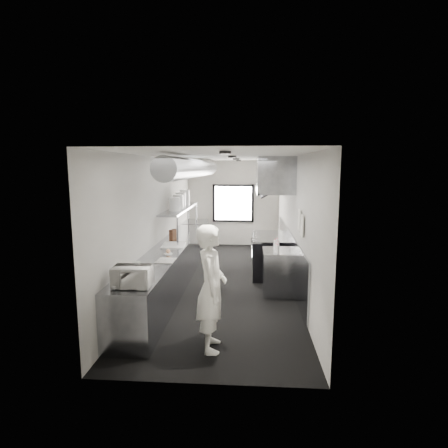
% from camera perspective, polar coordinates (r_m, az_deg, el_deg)
% --- Properties ---
extents(floor, '(3.00, 8.00, 0.01)m').
position_cam_1_polar(floor, '(8.42, 0.17, -8.94)').
color(floor, black).
rests_on(floor, ground).
extents(ceiling, '(3.00, 8.00, 0.01)m').
position_cam_1_polar(ceiling, '(8.02, 0.18, 10.49)').
color(ceiling, silver).
rests_on(ceiling, wall_back).
extents(wall_back, '(3.00, 0.02, 2.80)m').
position_cam_1_polar(wall_back, '(12.06, 1.45, 3.28)').
color(wall_back, '#BCBAB2').
rests_on(wall_back, floor).
extents(wall_front, '(3.00, 0.02, 2.80)m').
position_cam_1_polar(wall_front, '(4.20, -3.50, -7.38)').
color(wall_front, '#BCBAB2').
rests_on(wall_front, floor).
extents(wall_left, '(0.02, 8.00, 2.80)m').
position_cam_1_polar(wall_left, '(8.33, -10.17, 0.63)').
color(wall_left, '#BCBAB2').
rests_on(wall_left, floor).
extents(wall_right, '(0.02, 8.00, 2.80)m').
position_cam_1_polar(wall_right, '(8.14, 10.77, 0.42)').
color(wall_right, '#BCBAB2').
rests_on(wall_right, floor).
extents(wall_cladding, '(0.03, 5.50, 1.10)m').
position_cam_1_polar(wall_cladding, '(8.59, 10.24, -4.90)').
color(wall_cladding, gray).
rests_on(wall_cladding, wall_right).
extents(hvac_duct, '(0.40, 6.40, 0.40)m').
position_cam_1_polar(hvac_duct, '(8.48, -4.41, 8.68)').
color(hvac_duct, gray).
rests_on(hvac_duct, ceiling).
extents(service_window, '(1.36, 0.05, 1.25)m').
position_cam_1_polar(service_window, '(12.03, 1.44, 3.26)').
color(service_window, white).
rests_on(service_window, wall_back).
extents(exhaust_hood, '(0.81, 2.20, 0.88)m').
position_cam_1_polar(exhaust_hood, '(8.71, 7.77, 7.58)').
color(exhaust_hood, gray).
rests_on(exhaust_hood, ceiling).
extents(prep_counter, '(0.70, 6.00, 0.90)m').
position_cam_1_polar(prep_counter, '(7.97, -8.41, -6.68)').
color(prep_counter, gray).
rests_on(prep_counter, floor).
extents(pass_shelf, '(0.45, 3.00, 0.68)m').
position_cam_1_polar(pass_shelf, '(9.22, -6.82, 2.33)').
color(pass_shelf, gray).
rests_on(pass_shelf, prep_counter).
extents(range, '(0.88, 1.60, 0.94)m').
position_cam_1_polar(range, '(8.96, 7.14, -4.79)').
color(range, black).
rests_on(range, floor).
extents(bottle_station, '(0.65, 0.80, 0.90)m').
position_cam_1_polar(bottle_station, '(7.62, 8.55, -7.41)').
color(bottle_station, gray).
rests_on(bottle_station, floor).
extents(far_work_table, '(0.70, 1.20, 0.90)m').
position_cam_1_polar(far_work_table, '(11.52, -4.48, -1.79)').
color(far_work_table, gray).
rests_on(far_work_table, floor).
extents(notice_sheet_a, '(0.02, 0.28, 0.38)m').
position_cam_1_polar(notice_sheet_a, '(6.93, 11.72, 0.60)').
color(notice_sheet_a, white).
rests_on(notice_sheet_a, wall_right).
extents(notice_sheet_b, '(0.02, 0.28, 0.38)m').
position_cam_1_polar(notice_sheet_b, '(6.59, 12.11, -0.26)').
color(notice_sheet_b, white).
rests_on(notice_sheet_b, wall_right).
extents(line_cook, '(0.49, 0.70, 1.80)m').
position_cam_1_polar(line_cook, '(5.19, -2.00, -9.97)').
color(line_cook, white).
rests_on(line_cook, floor).
extents(microwave, '(0.51, 0.39, 0.30)m').
position_cam_1_polar(microwave, '(5.35, -14.19, -7.97)').
color(microwave, white).
rests_on(microwave, prep_counter).
extents(deli_tub_a, '(0.15, 0.15, 0.09)m').
position_cam_1_polar(deli_tub_a, '(6.06, -13.54, -6.98)').
color(deli_tub_a, '#B8C3B4').
rests_on(deli_tub_a, prep_counter).
extents(deli_tub_b, '(0.18, 0.18, 0.10)m').
position_cam_1_polar(deli_tub_b, '(6.32, -13.50, -6.26)').
color(deli_tub_b, '#B8C3B4').
rests_on(deli_tub_b, prep_counter).
extents(newspaper, '(0.33, 0.41, 0.01)m').
position_cam_1_polar(newspaper, '(6.71, -9.08, -5.65)').
color(newspaper, silver).
rests_on(newspaper, prep_counter).
extents(small_plate, '(0.22, 0.22, 0.01)m').
position_cam_1_polar(small_plate, '(7.20, -8.72, -4.63)').
color(small_plate, silver).
rests_on(small_plate, prep_counter).
extents(pastry, '(0.09, 0.09, 0.09)m').
position_cam_1_polar(pastry, '(7.18, -8.73, -4.24)').
color(pastry, tan).
rests_on(pastry, small_plate).
extents(cutting_board, '(0.54, 0.69, 0.02)m').
position_cam_1_polar(cutting_board, '(7.98, -7.87, -3.25)').
color(cutting_board, silver).
rests_on(cutting_board, prep_counter).
extents(knife_block, '(0.17, 0.23, 0.23)m').
position_cam_1_polar(knife_block, '(8.63, -7.94, -1.62)').
color(knife_block, '#4D2E1B').
rests_on(knife_block, prep_counter).
extents(plate_stack_a, '(0.27, 0.27, 0.31)m').
position_cam_1_polar(plate_stack_a, '(8.54, -7.70, 3.09)').
color(plate_stack_a, silver).
rests_on(plate_stack_a, pass_shelf).
extents(plate_stack_b, '(0.34, 0.34, 0.34)m').
position_cam_1_polar(plate_stack_b, '(8.99, -7.20, 3.48)').
color(plate_stack_b, silver).
rests_on(plate_stack_b, pass_shelf).
extents(plate_stack_c, '(0.31, 0.31, 0.37)m').
position_cam_1_polar(plate_stack_c, '(9.32, -6.84, 3.77)').
color(plate_stack_c, silver).
rests_on(plate_stack_c, pass_shelf).
extents(plate_stack_d, '(0.31, 0.31, 0.41)m').
position_cam_1_polar(plate_stack_d, '(9.83, -6.18, 4.15)').
color(plate_stack_d, silver).
rests_on(plate_stack_d, pass_shelf).
extents(squeeze_bottle_a, '(0.07, 0.07, 0.17)m').
position_cam_1_polar(squeeze_bottle_a, '(7.23, 8.38, -3.93)').
color(squeeze_bottle_a, silver).
rests_on(squeeze_bottle_a, bottle_station).
extents(squeeze_bottle_b, '(0.07, 0.07, 0.17)m').
position_cam_1_polar(squeeze_bottle_b, '(7.31, 8.12, -3.78)').
color(squeeze_bottle_b, silver).
rests_on(squeeze_bottle_b, bottle_station).
extents(squeeze_bottle_c, '(0.07, 0.07, 0.17)m').
position_cam_1_polar(squeeze_bottle_c, '(7.53, 8.42, -3.41)').
color(squeeze_bottle_c, silver).
rests_on(squeeze_bottle_c, bottle_station).
extents(squeeze_bottle_d, '(0.08, 0.08, 0.19)m').
position_cam_1_polar(squeeze_bottle_d, '(7.59, 8.00, -3.21)').
color(squeeze_bottle_d, silver).
rests_on(squeeze_bottle_d, bottle_station).
extents(squeeze_bottle_e, '(0.07, 0.07, 0.17)m').
position_cam_1_polar(squeeze_bottle_e, '(7.82, 8.35, -2.93)').
color(squeeze_bottle_e, silver).
rests_on(squeeze_bottle_e, bottle_station).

